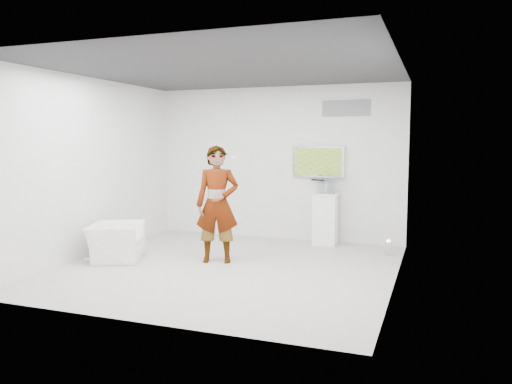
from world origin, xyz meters
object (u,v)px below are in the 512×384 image
tv (319,161)px  pedestal (325,219)px  person (217,204)px  floor_uplight (388,248)px  armchair (116,242)px

tv → pedestal: 1.11m
person → pedestal: (1.34, 1.94, -0.45)m
person → floor_uplight: size_ratio=7.27×
armchair → pedestal: pedestal is taller
tv → floor_uplight: bearing=-28.0°
person → floor_uplight: person is taller
person → armchair: (-1.62, -0.45, -0.64)m
tv → armchair: tv is taller
person → armchair: 1.80m
person → armchair: person is taller
person → armchair: bearing=177.8°
person → pedestal: size_ratio=1.93×
tv → pedestal: bearing=-50.6°
tv → armchair: (-2.76, -2.64, -1.25)m
pedestal → floor_uplight: (1.20, -0.50, -0.36)m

